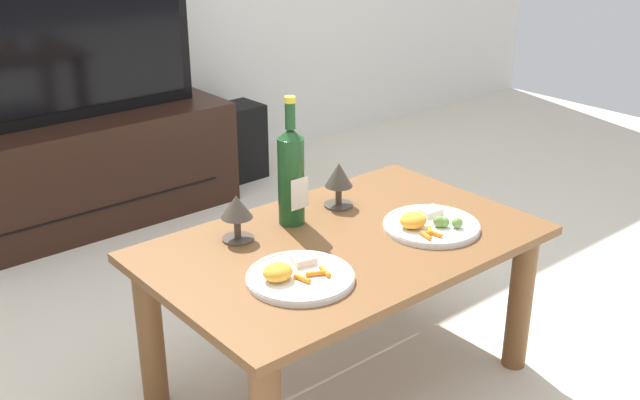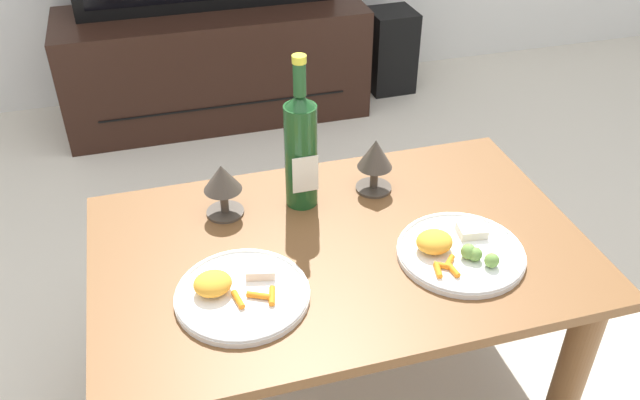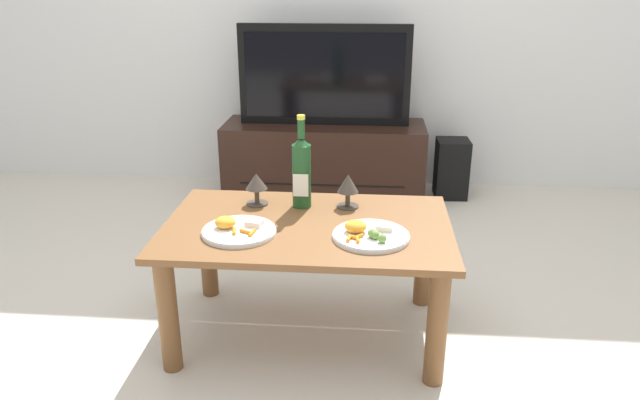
# 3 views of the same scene
# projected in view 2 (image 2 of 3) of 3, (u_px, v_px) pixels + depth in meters

# --- Properties ---
(ground_plane) EXTENTS (6.40, 6.40, 0.00)m
(ground_plane) POSITION_uv_depth(u_px,v_px,m) (337.00, 385.00, 1.68)
(ground_plane) COLOR beige
(dining_table) EXTENTS (1.04, 0.66, 0.46)m
(dining_table) POSITION_uv_depth(u_px,v_px,m) (340.00, 276.00, 1.47)
(dining_table) COLOR brown
(dining_table) RESTS_ON ground_plane
(tv_stand) EXTENTS (1.22, 0.43, 0.46)m
(tv_stand) POSITION_uv_depth(u_px,v_px,m) (216.00, 64.00, 2.75)
(tv_stand) COLOR black
(tv_stand) RESTS_ON ground_plane
(floor_speaker) EXTENTS (0.20, 0.20, 0.36)m
(floor_speaker) POSITION_uv_depth(u_px,v_px,m) (390.00, 50.00, 2.98)
(floor_speaker) COLOR black
(floor_speaker) RESTS_ON ground_plane
(wine_bottle) EXTENTS (0.07, 0.08, 0.36)m
(wine_bottle) POSITION_uv_depth(u_px,v_px,m) (301.00, 147.00, 1.46)
(wine_bottle) COLOR #19471E
(wine_bottle) RESTS_ON dining_table
(goblet_left) EXTENTS (0.09, 0.09, 0.13)m
(goblet_left) POSITION_uv_depth(u_px,v_px,m) (222.00, 182.00, 1.46)
(goblet_left) COLOR #473D33
(goblet_left) RESTS_ON dining_table
(goblet_right) EXTENTS (0.09, 0.09, 0.13)m
(goblet_right) POSITION_uv_depth(u_px,v_px,m) (375.00, 157.00, 1.54)
(goblet_right) COLOR #473D33
(goblet_right) RESTS_ON dining_table
(dinner_plate_left) EXTENTS (0.26, 0.26, 0.05)m
(dinner_plate_left) POSITION_uv_depth(u_px,v_px,m) (240.00, 292.00, 1.28)
(dinner_plate_left) COLOR white
(dinner_plate_left) RESTS_ON dining_table
(dinner_plate_right) EXTENTS (0.27, 0.27, 0.05)m
(dinner_plate_right) POSITION_uv_depth(u_px,v_px,m) (458.00, 250.00, 1.38)
(dinner_plate_right) COLOR white
(dinner_plate_right) RESTS_ON dining_table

